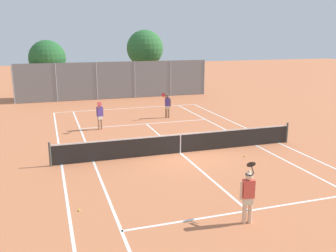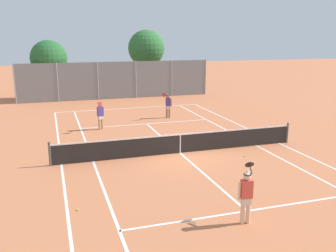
# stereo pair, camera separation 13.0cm
# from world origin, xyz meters

# --- Properties ---
(ground_plane) EXTENTS (120.00, 120.00, 0.00)m
(ground_plane) POSITION_xyz_m (0.00, 0.00, 0.00)
(ground_plane) COLOR #C67047
(court_line_markings) EXTENTS (11.10, 23.90, 0.01)m
(court_line_markings) POSITION_xyz_m (0.00, 0.00, 0.00)
(court_line_markings) COLOR white
(court_line_markings) RESTS_ON ground
(tennis_net) EXTENTS (12.00, 0.10, 1.07)m
(tennis_net) POSITION_xyz_m (0.00, 0.00, 0.51)
(tennis_net) COLOR #474C47
(tennis_net) RESTS_ON ground
(player_near_side) EXTENTS (0.74, 0.72, 1.77)m
(player_near_side) POSITION_xyz_m (-0.44, -7.07, 0.93)
(player_near_side) COLOR beige
(player_near_side) RESTS_ON ground
(player_far_left) EXTENTS (0.49, 0.87, 1.77)m
(player_far_left) POSITION_xyz_m (-2.97, 5.84, 0.93)
(player_far_left) COLOR tan
(player_far_left) RESTS_ON ground
(player_far_right) EXTENTS (0.82, 0.70, 1.77)m
(player_far_right) POSITION_xyz_m (1.86, 7.73, 0.93)
(player_far_right) COLOR #936B4C
(player_far_right) RESTS_ON ground
(loose_tennis_ball_0) EXTENTS (0.07, 0.07, 0.07)m
(loose_tennis_ball_0) POSITION_xyz_m (2.69, -1.44, 0.03)
(loose_tennis_ball_0) COLOR #D1DB33
(loose_tennis_ball_0) RESTS_ON ground
(loose_tennis_ball_1) EXTENTS (0.07, 0.07, 0.07)m
(loose_tennis_ball_1) POSITION_xyz_m (0.11, 10.28, 0.03)
(loose_tennis_ball_1) COLOR #D1DB33
(loose_tennis_ball_1) RESTS_ON ground
(loose_tennis_ball_2) EXTENTS (0.07, 0.07, 0.07)m
(loose_tennis_ball_2) POSITION_xyz_m (-5.17, -4.72, 0.03)
(loose_tennis_ball_2) COLOR #D1DB33
(loose_tennis_ball_2) RESTS_ON ground
(loose_tennis_ball_3) EXTENTS (0.07, 0.07, 0.07)m
(loose_tennis_ball_3) POSITION_xyz_m (5.14, 0.25, 0.03)
(loose_tennis_ball_3) COLOR #D1DB33
(loose_tennis_ball_3) RESTS_ON ground
(back_fence) EXTENTS (16.98, 0.08, 3.28)m
(back_fence) POSITION_xyz_m (0.00, 16.69, 1.64)
(back_fence) COLOR gray
(back_fence) RESTS_ON ground
(tree_behind_left) EXTENTS (3.14, 3.14, 5.13)m
(tree_behind_left) POSITION_xyz_m (-5.65, 18.21, 3.44)
(tree_behind_left) COLOR brown
(tree_behind_left) RESTS_ON ground
(tree_behind_right) EXTENTS (3.61, 3.61, 6.05)m
(tree_behind_right) POSITION_xyz_m (3.72, 20.53, 4.13)
(tree_behind_right) COLOR brown
(tree_behind_right) RESTS_ON ground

